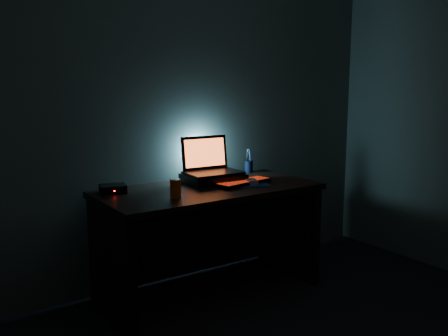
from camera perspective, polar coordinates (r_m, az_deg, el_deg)
name	(u,v)px	position (r m, az deg, el deg)	size (l,w,h in m)	color
room	(430,135)	(2.12, 22.45, 3.55)	(3.50, 4.00, 2.50)	black
desk	(205,222)	(3.47, -2.14, -6.22)	(1.50, 0.70, 0.75)	black
riser	(213,178)	(3.52, -1.23, -1.18)	(0.40, 0.30, 0.06)	black
laptop	(210,165)	(3.55, -1.63, 0.39)	(0.40, 0.31, 0.26)	black
keyboard	(243,182)	(3.46, 2.23, -1.66)	(0.45, 0.21, 0.03)	black
mousepad	(252,184)	(3.46, 3.17, -1.86)	(0.22, 0.20, 0.00)	navy
mouse	(252,182)	(3.46, 3.18, -1.57)	(0.06, 0.11, 0.03)	gray
pen_cup	(249,167)	(3.91, 2.85, 0.17)	(0.06, 0.06, 0.09)	black
juice_glass	(175,188)	(3.07, -5.57, -2.34)	(0.07, 0.07, 0.12)	#D84C0B
router	(113,189)	(3.27, -12.58, -2.35)	(0.19, 0.16, 0.05)	black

